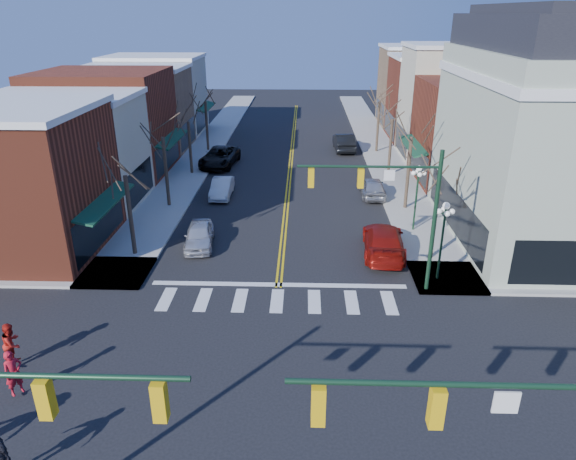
# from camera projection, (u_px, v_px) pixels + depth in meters

# --- Properties ---
(ground) EXTENTS (160.00, 160.00, 0.00)m
(ground) POSITION_uv_depth(u_px,v_px,m) (269.00, 387.00, 19.08)
(ground) COLOR black
(ground) RESTS_ON ground
(sidewalk_left) EXTENTS (3.50, 70.00, 0.15)m
(sidewalk_left) POSITION_uv_depth(u_px,v_px,m) (168.00, 201.00, 37.70)
(sidewalk_left) COLOR #9E9B93
(sidewalk_left) RESTS_ON ground
(sidewalk_right) EXTENTS (3.50, 70.00, 0.15)m
(sidewalk_right) POSITION_uv_depth(u_px,v_px,m) (407.00, 203.00, 37.19)
(sidewalk_right) COLOR #9E9B93
(sidewalk_right) RESTS_ON ground
(bldg_left_brick_a) EXTENTS (10.00, 8.50, 8.00)m
(bldg_left_brick_a) POSITION_uv_depth(u_px,v_px,m) (6.00, 183.00, 28.77)
(bldg_left_brick_a) COLOR maroon
(bldg_left_brick_a) RESTS_ON ground
(bldg_left_stucco_a) EXTENTS (10.00, 7.00, 7.50)m
(bldg_left_stucco_a) POSITION_uv_depth(u_px,v_px,m) (66.00, 153.00, 36.00)
(bldg_left_stucco_a) COLOR #BEB89D
(bldg_left_stucco_a) RESTS_ON ground
(bldg_left_brick_b) EXTENTS (10.00, 9.00, 8.50)m
(bldg_left_brick_b) POSITION_uv_depth(u_px,v_px,m) (106.00, 123.00, 43.16)
(bldg_left_brick_b) COLOR maroon
(bldg_left_brick_b) RESTS_ON ground
(bldg_left_tan) EXTENTS (10.00, 7.50, 7.80)m
(bldg_left_tan) POSITION_uv_depth(u_px,v_px,m) (136.00, 110.00, 50.88)
(bldg_left_tan) COLOR #977553
(bldg_left_tan) RESTS_ON ground
(bldg_left_stucco_b) EXTENTS (10.00, 8.00, 8.20)m
(bldg_left_stucco_b) POSITION_uv_depth(u_px,v_px,m) (157.00, 96.00, 57.93)
(bldg_left_stucco_b) COLOR #BEB89D
(bldg_left_stucco_b) RESTS_ON ground
(bldg_right_brick_a) EXTENTS (10.00, 8.50, 8.00)m
(bldg_right_brick_a) POSITION_uv_depth(u_px,v_px,m) (484.00, 133.00, 40.74)
(bldg_right_brick_a) COLOR maroon
(bldg_right_brick_a) RESTS_ON ground
(bldg_right_stucco) EXTENTS (10.00, 7.00, 10.00)m
(bldg_right_stucco) POSITION_uv_depth(u_px,v_px,m) (459.00, 104.00, 47.48)
(bldg_right_stucco) COLOR #BEB89D
(bldg_right_stucco) RESTS_ON ground
(bldg_right_brick_b) EXTENTS (10.00, 8.00, 8.50)m
(bldg_right_brick_b) POSITION_uv_depth(u_px,v_px,m) (438.00, 100.00, 54.67)
(bldg_right_brick_b) COLOR maroon
(bldg_right_brick_b) RESTS_ON ground
(bldg_right_tan) EXTENTS (10.00, 8.00, 9.00)m
(bldg_right_tan) POSITION_uv_depth(u_px,v_px,m) (423.00, 87.00, 61.93)
(bldg_right_tan) COLOR #977553
(bldg_right_tan) RESTS_ON ground
(victorian_corner) EXTENTS (12.25, 14.25, 13.30)m
(victorian_corner) POSITION_uv_depth(u_px,v_px,m) (571.00, 130.00, 29.33)
(victorian_corner) COLOR #A4B098
(victorian_corner) RESTS_ON ground
(traffic_mast_near_right) EXTENTS (6.60, 0.28, 7.20)m
(traffic_mast_near_right) POSITION_uv_depth(u_px,v_px,m) (517.00, 454.00, 10.26)
(traffic_mast_near_right) COLOR #14331E
(traffic_mast_near_right) RESTS_ON ground
(traffic_mast_far_right) EXTENTS (6.60, 0.28, 7.20)m
(traffic_mast_far_right) POSITION_uv_depth(u_px,v_px,m) (396.00, 202.00, 23.88)
(traffic_mast_far_right) COLOR #14331E
(traffic_mast_far_right) RESTS_ON ground
(lamppost_corner) EXTENTS (0.36, 0.36, 4.33)m
(lamppost_corner) POSITION_uv_depth(u_px,v_px,m) (443.00, 228.00, 25.50)
(lamppost_corner) COLOR #14331E
(lamppost_corner) RESTS_ON ground
(lamppost_midblock) EXTENTS (0.36, 0.36, 4.33)m
(lamppost_midblock) POSITION_uv_depth(u_px,v_px,m) (417.00, 187.00, 31.47)
(lamppost_midblock) COLOR #14331E
(lamppost_midblock) RESTS_ON ground
(tree_left_a) EXTENTS (0.24, 0.24, 4.76)m
(tree_left_a) POSITION_uv_depth(u_px,v_px,m) (130.00, 217.00, 28.51)
(tree_left_a) COLOR #382B21
(tree_left_a) RESTS_ON ground
(tree_left_b) EXTENTS (0.24, 0.24, 5.04)m
(tree_left_b) POSITION_uv_depth(u_px,v_px,m) (166.00, 173.00, 35.81)
(tree_left_b) COLOR #382B21
(tree_left_b) RESTS_ON ground
(tree_left_c) EXTENTS (0.24, 0.24, 4.55)m
(tree_left_c) POSITION_uv_depth(u_px,v_px,m) (190.00, 148.00, 43.26)
(tree_left_c) COLOR #382B21
(tree_left_c) RESTS_ON ground
(tree_left_d) EXTENTS (0.24, 0.24, 4.90)m
(tree_left_d) POSITION_uv_depth(u_px,v_px,m) (207.00, 127.00, 50.55)
(tree_left_d) COLOR #382B21
(tree_left_d) RESTS_ON ground
(tree_right_a) EXTENTS (0.24, 0.24, 4.62)m
(tree_right_a) POSITION_uv_depth(u_px,v_px,m) (434.00, 221.00, 28.04)
(tree_right_a) COLOR #382B21
(tree_right_a) RESTS_ON ground
(tree_right_b) EXTENTS (0.24, 0.24, 5.18)m
(tree_right_b) POSITION_uv_depth(u_px,v_px,m) (408.00, 174.00, 35.29)
(tree_right_b) COLOR #382B21
(tree_right_b) RESTS_ON ground
(tree_right_c) EXTENTS (0.24, 0.24, 4.83)m
(tree_right_c) POSITION_uv_depth(u_px,v_px,m) (390.00, 148.00, 42.72)
(tree_right_c) COLOR #382B21
(tree_right_c) RESTS_ON ground
(tree_right_d) EXTENTS (0.24, 0.24, 4.97)m
(tree_right_d) POSITION_uv_depth(u_px,v_px,m) (378.00, 128.00, 50.05)
(tree_right_d) COLOR #382B21
(tree_right_d) RESTS_ON ground
(car_left_near) EXTENTS (2.06, 4.18, 1.37)m
(car_left_near) POSITION_uv_depth(u_px,v_px,m) (199.00, 235.00, 30.35)
(car_left_near) COLOR silver
(car_left_near) RESTS_ON ground
(car_left_mid) EXTENTS (1.45, 4.09, 1.35)m
(car_left_mid) POSITION_uv_depth(u_px,v_px,m) (222.00, 188.00, 38.61)
(car_left_mid) COLOR silver
(car_left_mid) RESTS_ON ground
(car_left_far) EXTENTS (3.38, 6.21, 1.65)m
(car_left_far) POSITION_uv_depth(u_px,v_px,m) (220.00, 157.00, 46.29)
(car_left_far) COLOR black
(car_left_far) RESTS_ON ground
(car_right_near) EXTENTS (2.69, 5.72, 1.61)m
(car_right_near) POSITION_uv_depth(u_px,v_px,m) (384.00, 241.00, 29.33)
(car_right_near) COLOR maroon
(car_right_near) RESTS_ON ground
(car_right_mid) EXTENTS (1.76, 4.30, 1.46)m
(car_right_mid) POSITION_uv_depth(u_px,v_px,m) (372.00, 187.00, 38.60)
(car_right_mid) COLOR #ADADB2
(car_right_mid) RESTS_ON ground
(car_right_far) EXTENTS (2.08, 5.29, 1.72)m
(car_right_far) POSITION_uv_depth(u_px,v_px,m) (344.00, 142.00, 51.46)
(car_right_far) COLOR black
(car_right_far) RESTS_ON ground
(pedestrian_red_a) EXTENTS (0.73, 0.77, 1.77)m
(pedestrian_red_a) POSITION_uv_depth(u_px,v_px,m) (14.00, 373.00, 18.24)
(pedestrian_red_a) COLOR #AB1221
(pedestrian_red_a) RESTS_ON sidewalk_left
(pedestrian_red_b) EXTENTS (0.73, 0.91, 1.78)m
(pedestrian_red_b) POSITION_uv_depth(u_px,v_px,m) (12.00, 344.00, 19.84)
(pedestrian_red_b) COLOR red
(pedestrian_red_b) RESTS_ON sidewalk_left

